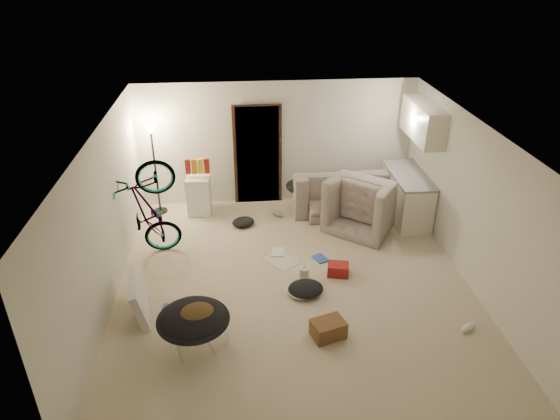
{
  "coord_description": "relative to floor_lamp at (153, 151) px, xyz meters",
  "views": [
    {
      "loc": [
        -0.8,
        -6.42,
        4.74
      ],
      "look_at": [
        -0.16,
        0.6,
        1.01
      ],
      "focal_mm": 32.0,
      "sensor_mm": 36.0,
      "label": 1
    }
  ],
  "objects": [
    {
      "name": "floor_lamp",
      "position": [
        0.0,
        0.0,
        0.0
      ],
      "size": [
        0.28,
        0.28,
        1.81
      ],
      "color": "black",
      "rests_on": "floor"
    },
    {
      "name": "counter_top",
      "position": [
        4.83,
        -0.65,
        -0.41
      ],
      "size": [
        0.64,
        1.54,
        0.04
      ],
      "primitive_type": "cube",
      "color": "gray",
      "rests_on": "kitchen_counter"
    },
    {
      "name": "snack_box_1",
      "position": [
        0.76,
        -0.1,
        -0.31
      ],
      "size": [
        0.1,
        0.07,
        0.3
      ],
      "primitive_type": "cube",
      "rotation": [
        0.0,
        0.0,
        0.02
      ],
      "color": "#C57018",
      "rests_on": "mini_fridge"
    },
    {
      "name": "bicycle",
      "position": [
        0.1,
        -1.62,
        -0.82
      ],
      "size": [
        1.94,
        1.05,
        1.07
      ],
      "primitive_type": "imported",
      "rotation": [
        0.0,
        -0.17,
        1.71
      ],
      "color": "black",
      "rests_on": "floor"
    },
    {
      "name": "floor",
      "position": [
        2.4,
        -2.65,
        -1.32
      ],
      "size": [
        5.5,
        6.0,
        0.02
      ],
      "primitive_type": "cube",
      "color": "beige",
      "rests_on": "ground"
    },
    {
      "name": "book_white",
      "position": [
        2.23,
        -1.74,
        -1.29
      ],
      "size": [
        0.27,
        0.33,
        0.03
      ],
      "primitive_type": "cube",
      "rotation": [
        0.0,
        0.0,
        -0.17
      ],
      "color": "silver",
      "rests_on": "floor"
    },
    {
      "name": "kitchen_uppers",
      "position": [
        4.96,
        -0.65,
        0.64
      ],
      "size": [
        0.38,
        1.4,
        0.65
      ],
      "primitive_type": "cube",
      "color": "silver",
      "rests_on": "wall_right"
    },
    {
      "name": "drink_case_b",
      "position": [
        3.15,
        -2.48,
        -1.21
      ],
      "size": [
        0.38,
        0.32,
        0.2
      ],
      "primitive_type": "cube",
      "rotation": [
        0.0,
        0.0,
        -0.22
      ],
      "color": "maroon",
      "rests_on": "floor"
    },
    {
      "name": "shoe_4",
      "position": [
        4.7,
        -3.96,
        -1.26
      ],
      "size": [
        0.3,
        0.24,
        0.1
      ],
      "primitive_type": "ellipsoid",
      "rotation": [
        0.0,
        0.0,
        0.54
      ],
      "color": "white",
      "rests_on": "floor"
    },
    {
      "name": "ceiling",
      "position": [
        2.4,
        -2.65,
        1.2
      ],
      "size": [
        5.5,
        6.0,
        0.02
      ],
      "primitive_type": "cube",
      "color": "white",
      "rests_on": "wall_back"
    },
    {
      "name": "clothes_lump_a",
      "position": [
        2.55,
        -2.93,
        -1.22
      ],
      "size": [
        0.61,
        0.55,
        0.18
      ],
      "primitive_type": "ellipsoid",
      "rotation": [
        0.0,
        0.0,
        0.15
      ],
      "color": "black",
      "rests_on": "floor"
    },
    {
      "name": "tv_box",
      "position": [
        0.1,
        -3.17,
        -1.01
      ],
      "size": [
        0.37,
        0.92,
        0.6
      ],
      "primitive_type": "cube",
      "rotation": [
        0.0,
        -0.21,
        0.17
      ],
      "color": "silver",
      "rests_on": "floor"
    },
    {
      "name": "wall_front",
      "position": [
        2.4,
        -5.66,
        -0.06
      ],
      "size": [
        5.5,
        0.02,
        2.5
      ],
      "primitive_type": "cube",
      "color": "silver",
      "rests_on": "floor"
    },
    {
      "name": "snack_box_0",
      "position": [
        0.64,
        -0.1,
        -0.31
      ],
      "size": [
        0.1,
        0.07,
        0.3
      ],
      "primitive_type": "cube",
      "rotation": [
        0.0,
        0.0,
        0.05
      ],
      "color": "maroon",
      "rests_on": "mini_fridge"
    },
    {
      "name": "armchair",
      "position": [
        4.01,
        -0.88,
        -0.92
      ],
      "size": [
        1.57,
        1.55,
        0.77
      ],
      "primitive_type": "imported",
      "rotation": [
        0.0,
        0.0,
        2.47
      ],
      "color": "#3D463E",
      "rests_on": "floor"
    },
    {
      "name": "sofa",
      "position": [
        3.75,
        -0.2,
        -0.99
      ],
      "size": [
        2.2,
        0.89,
        0.64
      ],
      "primitive_type": "imported",
      "rotation": [
        0.0,
        0.0,
        3.16
      ],
      "color": "#3D463E",
      "rests_on": "floor"
    },
    {
      "name": "clothes_lump_c",
      "position": [
        2.46,
        -2.98,
        -1.24
      ],
      "size": [
        0.5,
        0.47,
        0.12
      ],
      "primitive_type": "ellipsoid",
      "rotation": [
        0.0,
        0.0,
        -0.38
      ],
      "color": "silver",
      "rests_on": "floor"
    },
    {
      "name": "doorway",
      "position": [
        2.0,
        0.32,
        -0.29
      ],
      "size": [
        0.85,
        0.1,
        2.04
      ],
      "primitive_type": "cube",
      "color": "black",
      "rests_on": "floor"
    },
    {
      "name": "snack_box_3",
      "position": [
        1.0,
        -0.1,
        -0.31
      ],
      "size": [
        0.1,
        0.07,
        0.3
      ],
      "primitive_type": "cube",
      "rotation": [
        0.0,
        0.0,
        0.01
      ],
      "color": "maroon",
      "rests_on": "mini_fridge"
    },
    {
      "name": "juicer",
      "position": [
        2.59,
        -2.48,
        -1.21
      ],
      "size": [
        0.16,
        0.16,
        0.23
      ],
      "color": "beige",
      "rests_on": "floor"
    },
    {
      "name": "clothes_lump_b",
      "position": [
        1.65,
        -0.71,
        -1.24
      ],
      "size": [
        0.58,
        0.56,
        0.13
      ],
      "primitive_type": "ellipsoid",
      "rotation": [
        0.0,
        0.0,
        0.61
      ],
      "color": "black",
      "rests_on": "floor"
    },
    {
      "name": "book_blue",
      "position": [
        2.94,
        -2.01,
        -1.29
      ],
      "size": [
        0.29,
        0.32,
        0.03
      ],
      "primitive_type": "cube",
      "rotation": [
        0.0,
        0.0,
        0.46
      ],
      "color": "#2F55AA",
      "rests_on": "floor"
    },
    {
      "name": "hoodie",
      "position": [
        0.99,
        -4.01,
        -0.71
      ],
      "size": [
        0.59,
        0.54,
        0.22
      ],
      "primitive_type": "ellipsoid",
      "rotation": [
        0.0,
        0.0,
        0.35
      ],
      "color": "#493519",
      "rests_on": "saucer_chair"
    },
    {
      "name": "wall_back",
      "position": [
        2.4,
        0.36,
        -0.06
      ],
      "size": [
        5.5,
        0.02,
        2.5
      ],
      "primitive_type": "cube",
      "color": "silver",
      "rests_on": "floor"
    },
    {
      "name": "shoe_2",
      "position": [
        0.45,
        -3.21,
        -1.25
      ],
      "size": [
        0.13,
        0.3,
        0.11
      ],
      "primitive_type": "ellipsoid",
      "rotation": [
        0.0,
        0.0,
        1.55
      ],
      "color": "#2F55AA",
      "rests_on": "floor"
    },
    {
      "name": "door_trim",
      "position": [
        2.0,
        0.29,
        -0.29
      ],
      "size": [
        0.97,
        0.04,
        2.1
      ],
      "primitive_type": "cube",
      "color": "#331C11",
      "rests_on": "floor"
    },
    {
      "name": "shoe_1",
      "position": [
        2.34,
        -0.41,
        -1.26
      ],
      "size": [
        0.28,
        0.28,
        0.1
      ],
      "primitive_type": "ellipsoid",
      "rotation": [
        0.0,
        0.0,
        -0.78
      ],
      "color": "slate",
      "rests_on": "floor"
    },
    {
      "name": "mini_fridge",
      "position": [
        0.81,
        -0.1,
        -0.92
      ],
      "size": [
        0.48,
        0.48,
        0.77
      ],
      "primitive_type": "cube",
      "rotation": [
        0.0,
        0.0,
        -0.05
      ],
      "color": "white",
      "rests_on": "floor"
    },
    {
      "name": "saucer_chair",
      "position": [
        0.94,
        -3.98,
        -0.91
      ],
      "size": [
        0.95,
        0.95,
        0.67
      ],
      "color": "silver",
      "rests_on": "floor"
    },
    {
      "name": "snack_box_2",
      "position": [
        0.88,
        -0.1,
        -0.31
      ],
      "size": [
        0.12,
        0.1,
        0.3
      ],
      "primitive_type": "cube",
      "rotation": [
        0.0,
        0.0,
        0.29
      ],
      "color": "yellow",
      "rests_on": "mini_fridge"
    },
    {
      "name": "wall_left",
      "position": [
        -0.36,
        -2.65,
        -0.06
      ],
      "size": [
        0.02,
        6.0,
        2.5
      ],
      "primitive_type": "cube",
      "color": "silver",
      "rests_on": "floor"
    },
    {
      "name": "wall_right",
      "position": [
        5.16,
        -2.65,
        -0.06
      ],
      "size": [
        0.02,
        6.0,
        2.5
      ],
      "primitive_type": "cube",
      "color": "silver",
      "rests_on": "floor"
    },
    {
      "name": "kitchen_counter",
      "position": [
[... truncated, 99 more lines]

